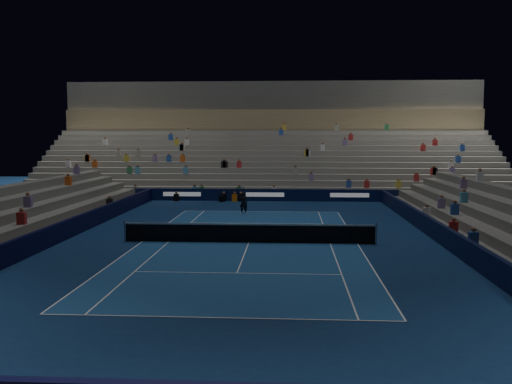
{
  "coord_description": "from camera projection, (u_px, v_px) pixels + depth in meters",
  "views": [
    {
      "loc": [
        2.07,
        -28.03,
        5.4
      ],
      "look_at": [
        0.0,
        6.0,
        2.0
      ],
      "focal_mm": 39.34,
      "sensor_mm": 36.0,
      "label": 1
    }
  ],
  "objects": [
    {
      "name": "ground",
      "position": [
        249.0,
        243.0,
        28.5
      ],
      "size": [
        90.0,
        90.0,
        0.0
      ],
      "primitive_type": "plane",
      "color": "#0C234A",
      "rests_on": "ground"
    },
    {
      "name": "court_surface",
      "position": [
        249.0,
        243.0,
        28.5
      ],
      "size": [
        10.97,
        23.77,
        0.01
      ],
      "primitive_type": "cube",
      "color": "navy",
      "rests_on": "ground"
    },
    {
      "name": "sponsor_barrier_far",
      "position": [
        265.0,
        195.0,
        46.83
      ],
      "size": [
        44.0,
        0.25,
        1.0
      ],
      "primitive_type": "cube",
      "color": "#081032",
      "rests_on": "ground"
    },
    {
      "name": "sponsor_barrier_east",
      "position": [
        443.0,
        235.0,
        27.87
      ],
      "size": [
        0.25,
        37.0,
        1.0
      ],
      "primitive_type": "cube",
      "color": "black",
      "rests_on": "ground"
    },
    {
      "name": "sponsor_barrier_west",
      "position": [
        62.0,
        231.0,
        29.04
      ],
      "size": [
        0.25,
        37.0,
        1.0
      ],
      "primitive_type": "cube",
      "color": "black",
      "rests_on": "ground"
    },
    {
      "name": "grandstand_main",
      "position": [
        269.0,
        157.0,
        55.88
      ],
      "size": [
        44.0,
        15.2,
        11.2
      ],
      "color": "slate",
      "rests_on": "ground"
    },
    {
      "name": "tennis_net",
      "position": [
        249.0,
        233.0,
        28.45
      ],
      "size": [
        12.9,
        0.1,
        1.1
      ],
      "color": "#B2B2B7",
      "rests_on": "ground"
    },
    {
      "name": "tennis_player",
      "position": [
        244.0,
        203.0,
        38.87
      ],
      "size": [
        0.65,
        0.51,
        1.57
      ],
      "primitive_type": "imported",
      "rotation": [
        0.0,
        0.0,
        3.39
      ],
      "color": "black",
      "rests_on": "ground"
    },
    {
      "name": "broadcast_camera",
      "position": [
        222.0,
        198.0,
        46.34
      ],
      "size": [
        0.53,
        0.91,
        0.55
      ],
      "color": "black",
      "rests_on": "ground"
    }
  ]
}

